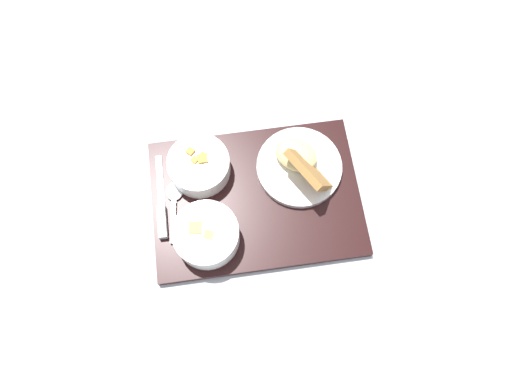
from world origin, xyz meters
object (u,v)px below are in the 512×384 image
knife (162,214)px  spoon (174,201)px  bowl_salad (199,165)px  bowl_soup (206,235)px  plate_main (300,164)px

knife → spoon: knife is taller
bowl_salad → bowl_soup: 0.15m
bowl_soup → spoon: size_ratio=0.98×
plate_main → spoon: bearing=-167.0°
knife → spoon: 0.04m
plate_main → spoon: 0.28m
bowl_salad → plate_main: size_ratio=0.71×
bowl_soup → plate_main: bearing=35.9°
plate_main → knife: (-0.30, -0.09, -0.01)m
plate_main → bowl_soup: bearing=-144.1°
bowl_soup → knife: size_ratio=0.70×
bowl_salad → spoon: bearing=-129.0°
knife → spoon: size_ratio=1.39×
plate_main → spoon: plate_main is taller
knife → plate_main: bearing=-77.4°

